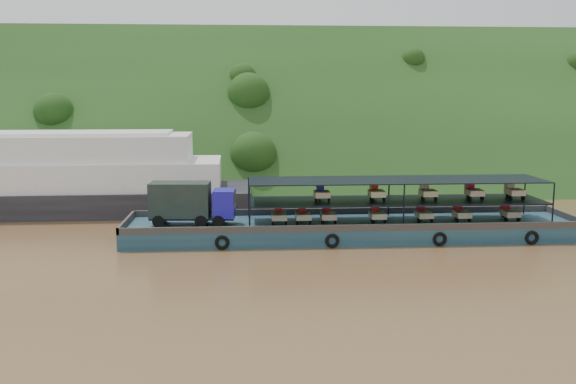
{
  "coord_description": "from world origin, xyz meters",
  "views": [
    {
      "loc": [
        -5.62,
        -48.6,
        11.27
      ],
      "look_at": [
        -2.0,
        3.0,
        3.2
      ],
      "focal_mm": 40.0,
      "sensor_mm": 36.0,
      "label": 1
    }
  ],
  "objects": [
    {
      "name": "hillside",
      "position": [
        0.0,
        36.0,
        0.0
      ],
      "size": [
        140.0,
        39.6,
        39.6
      ],
      "primitive_type": "cube",
      "rotation": [
        0.79,
        0.0,
        0.0
      ],
      "color": "#193312",
      "rests_on": "ground"
    },
    {
      "name": "passenger_ferry",
      "position": [
        -23.81,
        12.74,
        3.3
      ],
      "size": [
        37.74,
        10.02,
        7.61
      ],
      "rotation": [
        0.0,
        0.0,
        0.02
      ],
      "color": "black",
      "rests_on": "ground"
    },
    {
      "name": "ground",
      "position": [
        0.0,
        0.0,
        0.0
      ],
      "size": [
        160.0,
        160.0,
        0.0
      ],
      "primitive_type": "plane",
      "color": "brown",
      "rests_on": "ground"
    },
    {
      "name": "cargo_barge",
      "position": [
        1.9,
        0.17,
        1.11
      ],
      "size": [
        35.0,
        7.18,
        4.54
      ],
      "color": "#15314A",
      "rests_on": "ground"
    }
  ]
}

